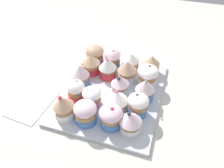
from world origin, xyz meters
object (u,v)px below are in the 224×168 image
Objects in this scene: baking_tray at (112,92)px; cupcake_17 at (85,112)px; cupcake_0 at (151,64)px; cupcake_9 at (120,85)px; cupcake_4 at (148,75)px; cupcake_16 at (111,116)px; cupcake_5 at (127,71)px; cupcake_12 at (116,100)px; cupcake_11 at (138,105)px; cupcake_10 at (81,74)px; cupcake_18 at (64,107)px; cupcake_7 at (91,64)px; cupcake_15 at (131,122)px; cupcake_1 at (131,61)px; cupcake_8 at (145,90)px; cupcake_2 at (113,58)px; cupcake_3 at (95,55)px; napkin at (32,103)px; cupcake_6 at (108,67)px; cupcake_13 at (92,97)px; cupcake_14 at (76,91)px.

baking_tray is 5.42× the size of cupcake_17.
cupcake_0 is 0.96× the size of cupcake_9.
cupcake_16 is (6.11, 19.52, -0.29)cm from cupcake_4.
cupcake_5 is 13.20cm from cupcake_12.
cupcake_11 is 8.52cm from cupcake_16.
cupcake_10 is 1.06× the size of cupcake_18.
cupcake_18 is (9.51, 13.70, 4.32)cm from baking_tray.
cupcake_7 is at bearing -1.77° from cupcake_5.
baking_tray is at bearing -54.47° from cupcake_15.
cupcake_1 reaches higher than baking_tray.
cupcake_8 is at bearing 178.81° from cupcake_10.
cupcake_3 is at bearing 2.61° from cupcake_2.
cupcake_5 reaches higher than napkin.
cupcake_6 is 19.88cm from cupcake_17.
napkin is (18.26, 24.50, -4.40)cm from cupcake_2.
cupcake_13 is 0.90× the size of cupcake_16.
cupcake_8 is at bearing -161.62° from cupcake_14.
cupcake_0 is 26.11cm from cupcake_15.
baking_tray is 11.23cm from cupcake_8.
cupcake_17 is at bearing 72.76° from cupcake_5.
cupcake_14 is 1.03× the size of cupcake_17.
cupcake_7 reaches higher than cupcake_1.
cupcake_5 is at bearing -93.87° from cupcake_9.
cupcake_16 and cupcake_17 have the same top height.
cupcake_8 is at bearing -117.73° from cupcake_16.
cupcake_17 is at bearing 28.35° from cupcake_11.
cupcake_18 is (-1.06, 13.99, -0.29)cm from cupcake_10.
cupcake_5 is at bearing -72.63° from cupcake_15.
cupcake_9 is at bearing -113.86° from cupcake_17.
cupcake_11 is at bearing 135.70° from cupcake_6.
cupcake_13 is at bearing 62.46° from baking_tray.
napkin is (22.14, 11.74, -0.30)cm from baking_tray.
cupcake_5 is 21.08cm from cupcake_17.
cupcake_11 is (-13.25, 12.93, -0.37)cm from cupcake_6.
cupcake_5 is 18.00cm from cupcake_14.
cupcake_2 is at bearing -54.91° from cupcake_11.
cupcake_15 is 5.40cm from cupcake_16.
cupcake_4 is 1.06× the size of cupcake_15.
cupcake_16 is at bearing 106.53° from baking_tray.
cupcake_6 is at bearing -106.52° from cupcake_18.
cupcake_0 is 20.85cm from cupcake_12.
cupcake_5 reaches higher than cupcake_13.
cupcake_2 is 9.29cm from cupcake_5.
cupcake_3 is at bearing -85.62° from cupcake_14.
cupcake_9 is at bearing 169.90° from baking_tray.
cupcake_16 reaches higher than baking_tray.
cupcake_17 reaches higher than baking_tray.
cupcake_1 is at bearing -76.04° from cupcake_15.
cupcake_3 is at bearing -60.31° from cupcake_16.
cupcake_4 is at bearing -92.08° from cupcake_15.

